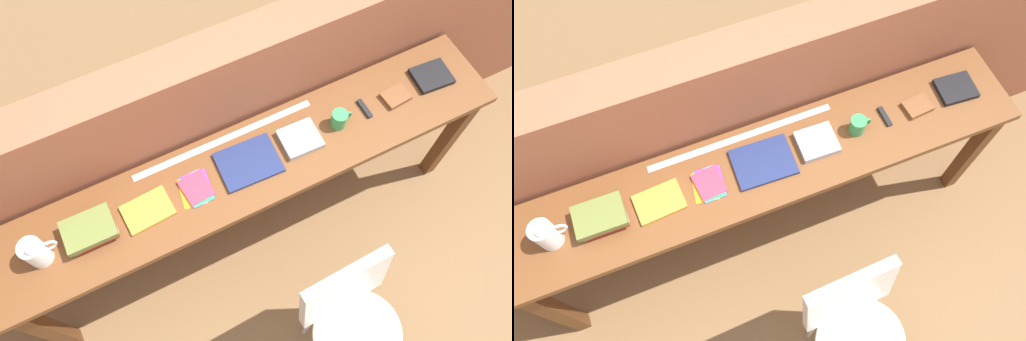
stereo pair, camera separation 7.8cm
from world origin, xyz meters
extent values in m
plane|color=brown|center=(0.00, 0.00, 0.00)|extent=(40.00, 40.00, 0.00)
cube|color=#935138|center=(0.00, 0.64, 0.67)|extent=(6.00, 0.20, 1.34)
cube|color=brown|center=(0.00, 0.30, 0.86)|extent=(2.50, 0.44, 0.04)
cube|color=#5B341A|center=(-1.19, 0.14, 0.42)|extent=(0.07, 0.07, 0.84)
cube|color=#5B341A|center=(1.19, 0.14, 0.42)|extent=(0.07, 0.07, 0.84)
cube|color=#5B341A|center=(-1.19, 0.46, 0.42)|extent=(0.07, 0.07, 0.84)
cube|color=#5B341A|center=(1.19, 0.46, 0.42)|extent=(0.07, 0.07, 0.84)
cube|color=silver|center=(0.14, -0.37, 0.69)|extent=(0.44, 0.12, 0.40)
cylinder|color=#B2B2B7|center=(-0.03, -0.40, 0.21)|extent=(0.02, 0.02, 0.41)
cylinder|color=#B2B2B7|center=(0.30, -0.39, 0.21)|extent=(0.02, 0.02, 0.41)
cylinder|color=white|center=(-0.99, 0.30, 0.96)|extent=(0.10, 0.10, 0.15)
cone|color=white|center=(-0.99, 0.27, 1.04)|extent=(0.04, 0.03, 0.04)
torus|color=white|center=(-0.93, 0.30, 0.96)|extent=(0.07, 0.01, 0.07)
cube|color=red|center=(-0.76, 0.32, 0.89)|extent=(0.19, 0.16, 0.02)
cube|color=#9E9EA3|center=(-0.76, 0.31, 0.91)|extent=(0.21, 0.15, 0.02)
cube|color=olive|center=(-0.76, 0.30, 0.94)|extent=(0.22, 0.16, 0.03)
cube|color=gold|center=(-0.51, 0.30, 0.89)|extent=(0.22, 0.16, 0.02)
cube|color=orange|center=(-0.30, 0.29, 0.88)|extent=(0.13, 0.17, 0.00)
cube|color=#3399D8|center=(-0.27, 0.30, 0.88)|extent=(0.11, 0.17, 0.00)
cube|color=green|center=(-0.27, 0.29, 0.89)|extent=(0.11, 0.14, 0.00)
cube|color=purple|center=(-0.27, 0.30, 0.89)|extent=(0.13, 0.15, 0.00)
cube|color=#E5334C|center=(-0.28, 0.30, 0.89)|extent=(0.14, 0.16, 0.00)
cube|color=navy|center=(-0.01, 0.31, 0.89)|extent=(0.29, 0.22, 0.02)
cube|color=#9E9EA3|center=(0.26, 0.31, 0.90)|extent=(0.19, 0.17, 0.03)
cylinder|color=#338C4C|center=(0.46, 0.30, 0.93)|extent=(0.08, 0.08, 0.09)
torus|color=#338C4C|center=(0.51, 0.30, 0.93)|extent=(0.06, 0.01, 0.06)
cube|color=black|center=(0.62, 0.32, 0.89)|extent=(0.03, 0.11, 0.02)
cube|color=brown|center=(0.79, 0.31, 0.89)|extent=(0.14, 0.11, 0.02)
cube|color=black|center=(1.02, 0.33, 0.89)|extent=(0.20, 0.17, 0.03)
cube|color=silver|center=(-0.06, 0.47, 0.88)|extent=(0.92, 0.03, 0.00)
camera|label=1|loc=(-0.43, -0.60, 2.96)|focal=35.00mm
camera|label=2|loc=(-0.35, -0.63, 2.96)|focal=35.00mm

